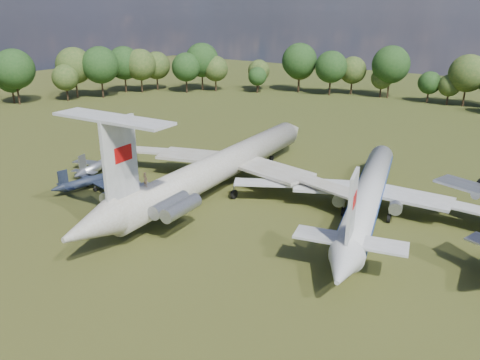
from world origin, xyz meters
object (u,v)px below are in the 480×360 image
Objects in this scene: il62_airliner at (222,171)px; tu104_jet at (368,199)px; person_on_il62 at (145,179)px; small_prop_northwest at (102,166)px; small_prop_west at (92,182)px.

il62_airliner is 21.12m from tu104_jet.
tu104_jet is 27.98m from person_on_il62.
tu104_jet is at bearing -133.18° from person_on_il62.
tu104_jet is at bearing 4.76° from il62_airliner.
small_prop_west is at bearing -66.93° from small_prop_northwest.
tu104_jet reaches higher than small_prop_northwest.
tu104_jet is 39.47m from small_prop_west.
tu104_jet is 3.59× the size of small_prop_west.
il62_airliner is 3.99× the size of small_prop_northwest.
tu104_jet is at bearing 30.95° from small_prop_west.
small_prop_west is 7.57× the size of person_on_il62.
person_on_il62 is (21.80, -10.67, 5.57)m from small_prop_northwest.
small_prop_west is at bearing -14.77° from person_on_il62.
il62_airliner is 4.43× the size of small_prop_west.
small_prop_northwest is at bearing -24.25° from person_on_il62.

